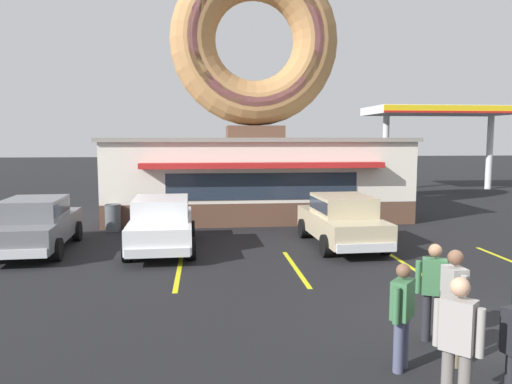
# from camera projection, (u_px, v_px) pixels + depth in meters

# --- Properties ---
(ground_plane) EXTENTS (160.00, 160.00, 0.00)m
(ground_plane) POSITION_uv_depth(u_px,v_px,m) (498.00, 343.00, 8.23)
(ground_plane) COLOR black
(donut_shop_building) EXTENTS (12.30, 6.75, 10.96)m
(donut_shop_building) POSITION_uv_depth(u_px,v_px,m) (255.00, 129.00, 21.34)
(donut_shop_building) COLOR brown
(donut_shop_building) RESTS_ON ground
(car_grey) EXTENTS (2.14, 4.64, 1.60)m
(car_grey) POSITION_uv_depth(u_px,v_px,m) (36.00, 222.00, 14.73)
(car_grey) COLOR slate
(car_grey) RESTS_ON ground
(car_champagne) EXTENTS (2.11, 4.62, 1.60)m
(car_champagne) POSITION_uv_depth(u_px,v_px,m) (342.00, 218.00, 15.47)
(car_champagne) COLOR #BCAD89
(car_champagne) RESTS_ON ground
(car_white) EXTENTS (2.08, 4.61, 1.60)m
(car_white) POSITION_uv_depth(u_px,v_px,m) (162.00, 221.00, 14.89)
(car_white) COLOR silver
(car_white) RESTS_ON ground
(pedestrian_hooded_kid) EXTENTS (0.56, 0.37, 1.65)m
(pedestrian_hooded_kid) POSITION_uv_depth(u_px,v_px,m) (434.00, 288.00, 8.19)
(pedestrian_hooded_kid) COLOR #232328
(pedestrian_hooded_kid) RESTS_ON ground
(pedestrian_clipboard_woman) EXTENTS (0.44, 0.46, 1.75)m
(pedestrian_clipboard_woman) POSITION_uv_depth(u_px,v_px,m) (458.00, 341.00, 5.89)
(pedestrian_clipboard_woman) COLOR slate
(pedestrian_clipboard_woman) RESTS_ON ground
(pedestrian_beanie_man) EXTENTS (0.25, 0.60, 1.74)m
(pedestrian_beanie_man) POSITION_uv_depth(u_px,v_px,m) (454.00, 301.00, 7.37)
(pedestrian_beanie_man) COLOR #7F7056
(pedestrian_beanie_man) RESTS_ON ground
(pedestrian_crossing_woman) EXTENTS (0.43, 0.47, 1.58)m
(pedestrian_crossing_woman) POSITION_uv_depth(u_px,v_px,m) (402.00, 312.00, 7.19)
(pedestrian_crossing_woman) COLOR #474C66
(pedestrian_crossing_woman) RESTS_ON ground
(trash_bin) EXTENTS (0.57, 0.57, 0.97)m
(trash_bin) POSITION_uv_depth(u_px,v_px,m) (113.00, 217.00, 17.97)
(trash_bin) COLOR #51565B
(trash_bin) RESTS_ON ground
(gas_station_canopy) EXTENTS (9.00, 4.46, 5.30)m
(gas_station_canopy) POSITION_uv_depth(u_px,v_px,m) (440.00, 114.00, 31.76)
(gas_station_canopy) COLOR silver
(gas_station_canopy) RESTS_ON ground
(parking_stripe_far_left) EXTENTS (0.12, 3.60, 0.01)m
(parking_stripe_far_left) POSITION_uv_depth(u_px,v_px,m) (179.00, 271.00, 12.61)
(parking_stripe_far_left) COLOR yellow
(parking_stripe_far_left) RESTS_ON ground
(parking_stripe_left) EXTENTS (0.12, 3.60, 0.01)m
(parking_stripe_left) POSITION_uv_depth(u_px,v_px,m) (296.00, 268.00, 12.92)
(parking_stripe_left) COLOR yellow
(parking_stripe_left) RESTS_ON ground
(parking_stripe_mid_left) EXTENTS (0.12, 3.60, 0.01)m
(parking_stripe_mid_left) POSITION_uv_depth(u_px,v_px,m) (407.00, 265.00, 13.23)
(parking_stripe_mid_left) COLOR yellow
(parking_stripe_mid_left) RESTS_ON ground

